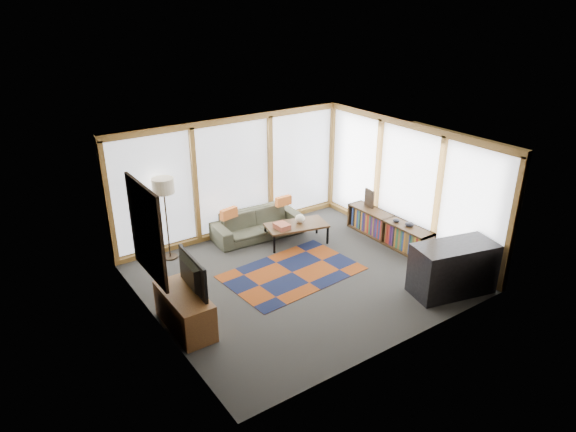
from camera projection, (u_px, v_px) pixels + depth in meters
ground at (300, 276)px, 9.67m from camera, size 5.50×5.50×0.00m
room_envelope at (305, 186)px, 9.74m from camera, size 5.52×5.02×2.62m
rug at (292, 272)px, 9.79m from camera, size 2.62×1.79×0.01m
sofa at (258, 224)px, 11.17m from camera, size 2.04×0.91×0.58m
pillow_left at (229, 213)px, 10.69m from camera, size 0.41×0.19×0.22m
pillow_right at (283, 201)px, 11.35m from camera, size 0.38×0.11×0.21m
floor_lamp at (167, 219)px, 10.03m from camera, size 0.43×0.43×1.69m
coffee_table at (296, 234)px, 10.90m from camera, size 1.40×0.92×0.43m
book_stack at (282, 226)px, 10.61m from camera, size 0.26×0.33×0.11m
vase at (300, 219)px, 10.86m from camera, size 0.23×0.23×0.19m
bookshelf at (388, 230)px, 10.94m from camera, size 0.40×2.20×0.55m
bowl_a at (410, 224)px, 10.41m from camera, size 0.19×0.19×0.09m
bowl_b at (396, 221)px, 10.61m from camera, size 0.16×0.16×0.07m
shelf_picture at (369, 198)px, 11.32m from camera, size 0.08×0.31×0.40m
tv_console at (185, 311)px, 8.07m from camera, size 0.52×1.25×0.63m
television at (187, 275)px, 7.90m from camera, size 0.18×1.01×0.58m
bar_counter at (453, 268)px, 9.01m from camera, size 1.58×1.01×0.92m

